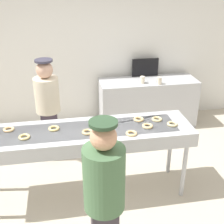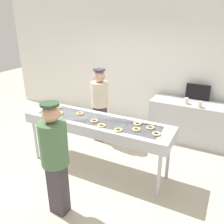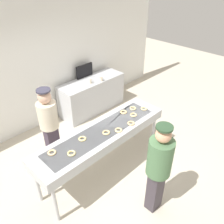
{
  "view_description": "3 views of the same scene",
  "coord_description": "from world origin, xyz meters",
  "px_view_note": "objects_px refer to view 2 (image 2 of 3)",
  "views": [
    {
      "loc": [
        -0.24,
        -3.19,
        2.69
      ],
      "look_at": [
        0.35,
        0.15,
        1.09
      ],
      "focal_mm": 48.19,
      "sensor_mm": 36.0,
      "label": 1
    },
    {
      "loc": [
        1.91,
        -3.19,
        2.62
      ],
      "look_at": [
        0.21,
        0.15,
        1.08
      ],
      "focal_mm": 38.63,
      "sensor_mm": 36.0,
      "label": 2
    },
    {
      "loc": [
        -2.11,
        -2.35,
        3.42
      ],
      "look_at": [
        0.37,
        0.13,
        1.12
      ],
      "focal_mm": 37.15,
      "sensor_mm": 36.0,
      "label": 3
    }
  ],
  "objects_px": {
    "plain_donut_5": "(94,121)",
    "paper_cup_1": "(186,101)",
    "plain_donut_4": "(118,130)",
    "plain_donut_9": "(102,126)",
    "fryer_conveyor": "(97,124)",
    "worker_baker": "(100,101)",
    "plain_donut_7": "(156,134)",
    "prep_counter": "(192,122)",
    "plain_donut_0": "(80,113)",
    "plain_donut_8": "(137,129)",
    "plain_donut_2": "(60,113)",
    "plain_donut_1": "(59,107)",
    "menu_display": "(198,92)",
    "plain_donut_6": "(137,124)",
    "paper_cup_0": "(200,104)",
    "plain_donut_3": "(150,127)",
    "customer_waiting": "(55,154)"
  },
  "relations": [
    {
      "from": "plain_donut_5",
      "to": "paper_cup_1",
      "type": "height_order",
      "value": "paper_cup_1"
    },
    {
      "from": "plain_donut_4",
      "to": "plain_donut_9",
      "type": "distance_m",
      "value": 0.31
    },
    {
      "from": "fryer_conveyor",
      "to": "paper_cup_1",
      "type": "xyz_separation_m",
      "value": [
        1.16,
        1.68,
        0.08
      ]
    },
    {
      "from": "plain_donut_4",
      "to": "worker_baker",
      "type": "distance_m",
      "value": 1.52
    },
    {
      "from": "plain_donut_7",
      "to": "prep_counter",
      "type": "distance_m",
      "value": 1.97
    },
    {
      "from": "fryer_conveyor",
      "to": "plain_donut_0",
      "type": "height_order",
      "value": "plain_donut_0"
    },
    {
      "from": "plain_donut_5",
      "to": "plain_donut_8",
      "type": "xyz_separation_m",
      "value": [
        0.74,
        0.02,
        0.0
      ]
    },
    {
      "from": "fryer_conveyor",
      "to": "paper_cup_1",
      "type": "relative_size",
      "value": 20.83
    },
    {
      "from": "plain_donut_5",
      "to": "plain_donut_7",
      "type": "bearing_deg",
      "value": 1.14
    },
    {
      "from": "plain_donut_2",
      "to": "plain_donut_5",
      "type": "relative_size",
      "value": 1.0
    },
    {
      "from": "plain_donut_0",
      "to": "prep_counter",
      "type": "bearing_deg",
      "value": 45.84
    },
    {
      "from": "plain_donut_1",
      "to": "menu_display",
      "type": "relative_size",
      "value": 0.26
    },
    {
      "from": "plain_donut_0",
      "to": "plain_donut_6",
      "type": "distance_m",
      "value": 1.07
    },
    {
      "from": "plain_donut_8",
      "to": "plain_donut_2",
      "type": "bearing_deg",
      "value": -179.39
    },
    {
      "from": "plain_donut_9",
      "to": "paper_cup_1",
      "type": "height_order",
      "value": "paper_cup_1"
    },
    {
      "from": "plain_donut_9",
      "to": "paper_cup_0",
      "type": "distance_m",
      "value": 2.16
    },
    {
      "from": "plain_donut_3",
      "to": "customer_waiting",
      "type": "xyz_separation_m",
      "value": [
        -0.87,
        -1.24,
        -0.03
      ]
    },
    {
      "from": "plain_donut_0",
      "to": "plain_donut_2",
      "type": "height_order",
      "value": "same"
    },
    {
      "from": "plain_donut_4",
      "to": "worker_baker",
      "type": "height_order",
      "value": "worker_baker"
    },
    {
      "from": "fryer_conveyor",
      "to": "plain_donut_6",
      "type": "xyz_separation_m",
      "value": [
        0.69,
        0.13,
        0.1
      ]
    },
    {
      "from": "customer_waiting",
      "to": "paper_cup_1",
      "type": "height_order",
      "value": "customer_waiting"
    },
    {
      "from": "plain_donut_1",
      "to": "prep_counter",
      "type": "bearing_deg",
      "value": 36.89
    },
    {
      "from": "fryer_conveyor",
      "to": "plain_donut_9",
      "type": "height_order",
      "value": "plain_donut_9"
    },
    {
      "from": "worker_baker",
      "to": "paper_cup_0",
      "type": "height_order",
      "value": "worker_baker"
    },
    {
      "from": "plain_donut_0",
      "to": "menu_display",
      "type": "height_order",
      "value": "menu_display"
    },
    {
      "from": "plain_donut_1",
      "to": "paper_cup_1",
      "type": "relative_size",
      "value": 1.05
    },
    {
      "from": "worker_baker",
      "to": "paper_cup_1",
      "type": "relative_size",
      "value": 12.73
    },
    {
      "from": "plain_donut_0",
      "to": "paper_cup_0",
      "type": "bearing_deg",
      "value": 39.85
    },
    {
      "from": "worker_baker",
      "to": "plain_donut_2",
      "type": "bearing_deg",
      "value": 62.34
    },
    {
      "from": "plain_donut_6",
      "to": "paper_cup_0",
      "type": "xyz_separation_m",
      "value": [
        0.75,
        1.45,
        -0.03
      ]
    },
    {
      "from": "prep_counter",
      "to": "paper_cup_0",
      "type": "distance_m",
      "value": 0.57
    },
    {
      "from": "plain_donut_8",
      "to": "plain_donut_9",
      "type": "distance_m",
      "value": 0.56
    },
    {
      "from": "plain_donut_5",
      "to": "customer_waiting",
      "type": "bearing_deg",
      "value": -87.88
    },
    {
      "from": "customer_waiting",
      "to": "plain_donut_5",
      "type": "bearing_deg",
      "value": 78.12
    },
    {
      "from": "plain_donut_2",
      "to": "plain_donut_7",
      "type": "height_order",
      "value": "same"
    },
    {
      "from": "plain_donut_0",
      "to": "plain_donut_9",
      "type": "relative_size",
      "value": 1.0
    },
    {
      "from": "worker_baker",
      "to": "plain_donut_3",
      "type": "bearing_deg",
      "value": 134.27
    },
    {
      "from": "plain_donut_8",
      "to": "worker_baker",
      "type": "relative_size",
      "value": 0.08
    },
    {
      "from": "plain_donut_7",
      "to": "menu_display",
      "type": "distance_m",
      "value": 2.15
    },
    {
      "from": "plain_donut_2",
      "to": "menu_display",
      "type": "xyz_separation_m",
      "value": [
        2.03,
        2.15,
        0.08
      ]
    },
    {
      "from": "plain_donut_7",
      "to": "prep_counter",
      "type": "xyz_separation_m",
      "value": [
        0.25,
        1.88,
        -0.53
      ]
    },
    {
      "from": "worker_baker",
      "to": "prep_counter",
      "type": "xyz_separation_m",
      "value": [
        1.78,
        0.87,
        -0.48
      ]
    },
    {
      "from": "worker_baker",
      "to": "menu_display",
      "type": "xyz_separation_m",
      "value": [
        1.78,
        1.13,
        0.13
      ]
    },
    {
      "from": "plain_donut_7",
      "to": "plain_donut_8",
      "type": "distance_m",
      "value": 0.32
    },
    {
      "from": "plain_donut_7",
      "to": "paper_cup_0",
      "type": "xyz_separation_m",
      "value": [
        0.37,
        1.66,
        -0.03
      ]
    },
    {
      "from": "fryer_conveyor",
      "to": "plain_donut_5",
      "type": "height_order",
      "value": "plain_donut_5"
    },
    {
      "from": "plain_donut_8",
      "to": "paper_cup_0",
      "type": "xyz_separation_m",
      "value": [
        0.69,
        1.65,
        -0.03
      ]
    },
    {
      "from": "plain_donut_1",
      "to": "customer_waiting",
      "type": "xyz_separation_m",
      "value": [
        0.96,
        -1.29,
        -0.03
      ]
    },
    {
      "from": "plain_donut_4",
      "to": "paper_cup_1",
      "type": "xyz_separation_m",
      "value": [
        0.65,
        1.9,
        -0.03
      ]
    },
    {
      "from": "paper_cup_0",
      "to": "worker_baker",
      "type": "bearing_deg",
      "value": -161.3
    }
  ]
}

